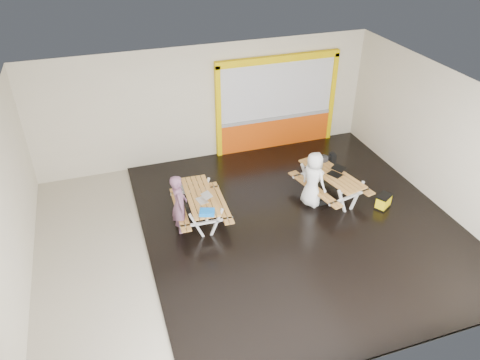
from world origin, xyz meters
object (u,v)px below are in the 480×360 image
object	(u,v)px
picnic_table_left	(200,201)
person_left	(179,205)
fluke_bag	(383,202)
backpack	(331,160)
laptop_right	(336,172)
blue_pouch	(207,212)
laptop_left	(204,199)
dark_case	(322,199)
person_right	(313,179)
picnic_table_right	(331,179)
toolbox	(321,159)

from	to	relation	value
picnic_table_left	person_left	world-z (taller)	person_left
fluke_bag	backpack	bearing A→B (deg)	113.25
laptop_right	blue_pouch	distance (m)	3.67
laptop_left	blue_pouch	distance (m)	0.57
blue_pouch	dark_case	distance (m)	3.36
laptop_right	backpack	size ratio (longest dim) A/B	1.25
blue_pouch	dark_case	bearing A→B (deg)	8.40
laptop_right	blue_pouch	world-z (taller)	laptop_right
person_right	dark_case	world-z (taller)	person_right
backpack	dark_case	distance (m)	1.26
picnic_table_right	picnic_table_left	bearing A→B (deg)	177.79
person_right	person_left	bearing A→B (deg)	65.28
toolbox	picnic_table_right	bearing A→B (deg)	-89.00
picnic_table_right	blue_pouch	world-z (taller)	blue_pouch
person_right	dark_case	bearing A→B (deg)	-110.50
backpack	fluke_bag	size ratio (longest dim) A/B	0.80
picnic_table_left	backpack	bearing A→B (deg)	8.49
picnic_table_left	laptop_right	bearing A→B (deg)	-3.38
dark_case	laptop_right	bearing A→B (deg)	13.83
person_left	fluke_bag	bearing A→B (deg)	-94.42
person_left	fluke_bag	size ratio (longest dim) A/B	3.09
laptop_left	person_left	bearing A→B (deg)	-175.72
person_right	blue_pouch	distance (m)	2.95
person_right	picnic_table_right	bearing A→B (deg)	-97.17
person_left	fluke_bag	xyz separation A→B (m)	(5.17, -0.78, -0.55)
dark_case	fluke_bag	xyz separation A→B (m)	(1.37, -0.74, 0.10)
picnic_table_right	fluke_bag	world-z (taller)	picnic_table_right
dark_case	backpack	bearing A→B (deg)	52.99
person_right	fluke_bag	bearing A→B (deg)	-136.52
person_right	blue_pouch	xyz separation A→B (m)	(-2.92, -0.46, -0.03)
toolbox	laptop_left	bearing A→B (deg)	-168.79
person_left	backpack	world-z (taller)	person_left
toolbox	person_right	bearing A→B (deg)	-128.02
picnic_table_left	picnic_table_right	xyz separation A→B (m)	(3.52, -0.14, 0.03)
backpack	blue_pouch	bearing A→B (deg)	-160.81
laptop_left	toolbox	size ratio (longest dim) A/B	1.03
dark_case	fluke_bag	size ratio (longest dim) A/B	0.85
dark_case	blue_pouch	bearing A→B (deg)	-171.60
person_left	blue_pouch	bearing A→B (deg)	-129.80
dark_case	picnic_table_right	bearing A→B (deg)	30.60
dark_case	person_left	bearing A→B (deg)	179.42
laptop_right	dark_case	world-z (taller)	laptop_right
picnic_table_left	person_left	distance (m)	0.66
laptop_right	fluke_bag	xyz separation A→B (m)	(1.00, -0.83, -0.61)
picnic_table_right	person_left	distance (m)	4.09
person_left	picnic_table_right	bearing A→B (deg)	-84.07
picnic_table_right	laptop_left	distance (m)	3.48
blue_pouch	picnic_table_right	bearing A→B (deg)	10.38
laptop_right	backpack	distance (m)	0.86
blue_pouch	dark_case	xyz separation A→B (m)	(3.26, 0.48, -0.66)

